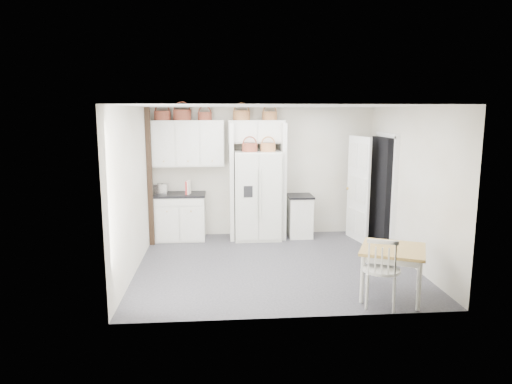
{
  "coord_description": "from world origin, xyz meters",
  "views": [
    {
      "loc": [
        -0.91,
        -7.23,
        2.51
      ],
      "look_at": [
        -0.28,
        0.4,
        1.16
      ],
      "focal_mm": 32.0,
      "sensor_mm": 36.0,
      "label": 1
    }
  ],
  "objects": [
    {
      "name": "door_slab",
      "position": [
        1.8,
        1.33,
        1.02
      ],
      "size": [
        0.21,
        0.79,
        2.05
      ],
      "primitive_type": "cube",
      "rotation": [
        0.0,
        0.0,
        -1.36
      ],
      "color": "white",
      "rests_on": "floor"
    },
    {
      "name": "trim_post",
      "position": [
        -2.2,
        1.35,
        1.3
      ],
      "size": [
        0.09,
        0.09,
        2.6
      ],
      "primitive_type": "cube",
      "color": "black",
      "rests_on": "floor"
    },
    {
      "name": "basket_upper_a",
      "position": [
        -1.98,
        1.83,
        2.44
      ],
      "size": [
        0.32,
        0.32,
        0.18
      ],
      "primitive_type": "cylinder",
      "color": "#511C14",
      "rests_on": "upper_cabinet"
    },
    {
      "name": "base_cab_right",
      "position": [
        0.72,
        1.7,
        0.41
      ],
      "size": [
        0.46,
        0.56,
        0.82
      ],
      "primitive_type": "cube",
      "color": "white",
      "rests_on": "floor"
    },
    {
      "name": "wall_right",
      "position": [
        2.25,
        0.0,
        1.3
      ],
      "size": [
        0.0,
        4.0,
        4.0
      ],
      "primitive_type": "plane",
      "rotation": [
        1.57,
        0.0,
        -1.57
      ],
      "color": "silver",
      "rests_on": "floor"
    },
    {
      "name": "basket_fridge_a",
      "position": [
        -0.31,
        1.55,
        1.83
      ],
      "size": [
        0.3,
        0.3,
        0.16
      ],
      "primitive_type": "cylinder",
      "color": "#511C14",
      "rests_on": "refrigerator"
    },
    {
      "name": "basket_bridge_b",
      "position": [
        0.11,
        1.83,
        2.43
      ],
      "size": [
        0.29,
        0.29,
        0.17
      ],
      "primitive_type": "cylinder",
      "color": "#A25F36",
      "rests_on": "bridge_cabinet"
    },
    {
      "name": "counter_left",
      "position": [
        -1.68,
        1.7,
        0.9
      ],
      "size": [
        0.99,
        0.64,
        0.04
      ],
      "primitive_type": "cube",
      "color": "black",
      "rests_on": "base_cab_left"
    },
    {
      "name": "cookbook_cream",
      "position": [
        -1.5,
        1.62,
        1.06
      ],
      "size": [
        0.08,
        0.18,
        0.27
      ],
      "primitive_type": "cube",
      "rotation": [
        0.0,
        0.0,
        -0.25
      ],
      "color": "silver",
      "rests_on": "counter_left"
    },
    {
      "name": "bridge_cabinet",
      "position": [
        -0.15,
        1.83,
        2.12
      ],
      "size": [
        1.12,
        0.34,
        0.45
      ],
      "primitive_type": "cube",
      "color": "white",
      "rests_on": "wall_back"
    },
    {
      "name": "ceiling",
      "position": [
        0.0,
        0.0,
        2.6
      ],
      "size": [
        4.5,
        4.5,
        0.0
      ],
      "primitive_type": "plane",
      "color": "white",
      "rests_on": "wall_back"
    },
    {
      "name": "wall_left",
      "position": [
        -2.25,
        0.0,
        1.3
      ],
      "size": [
        0.0,
        4.0,
        4.0
      ],
      "primitive_type": "plane",
      "rotation": [
        1.57,
        0.0,
        1.57
      ],
      "color": "silver",
      "rests_on": "floor"
    },
    {
      "name": "floor",
      "position": [
        0.0,
        0.0,
        0.0
      ],
      "size": [
        4.5,
        4.5,
        0.0
      ],
      "primitive_type": "plane",
      "color": "#2A2A2A",
      "rests_on": "ground"
    },
    {
      "name": "basket_bridge_a",
      "position": [
        -0.45,
        1.83,
        2.44
      ],
      "size": [
        0.33,
        0.33,
        0.19
      ],
      "primitive_type": "cylinder",
      "color": "#A25F36",
      "rests_on": "bridge_cabinet"
    },
    {
      "name": "dining_table",
      "position": [
        1.44,
        -1.45,
        0.35
      ],
      "size": [
        1.1,
        1.1,
        0.69
      ],
      "primitive_type": "cube",
      "rotation": [
        0.0,
        0.0,
        -0.43
      ],
      "color": "#A27A47",
      "rests_on": "floor"
    },
    {
      "name": "refrigerator",
      "position": [
        -0.15,
        1.65,
        0.88
      ],
      "size": [
        0.91,
        0.73,
        1.76
      ],
      "primitive_type": "cube",
      "color": "silver",
      "rests_on": "floor"
    },
    {
      "name": "basket_upper_c",
      "position": [
        -1.17,
        1.83,
        2.43
      ],
      "size": [
        0.27,
        0.27,
        0.16
      ],
      "primitive_type": "cylinder",
      "color": "#511C14",
      "rests_on": "upper_cabinet"
    },
    {
      "name": "counter_right",
      "position": [
        0.72,
        1.7,
        0.83
      ],
      "size": [
        0.5,
        0.59,
        0.04
      ],
      "primitive_type": "cube",
      "color": "black",
      "rests_on": "base_cab_right"
    },
    {
      "name": "upper_cabinet",
      "position": [
        -1.5,
        1.83,
        1.9
      ],
      "size": [
        1.4,
        0.34,
        0.9
      ],
      "primitive_type": "cube",
      "color": "white",
      "rests_on": "wall_back"
    },
    {
      "name": "toaster",
      "position": [
        -2.06,
        1.66,
        1.03
      ],
      "size": [
        0.31,
        0.2,
        0.2
      ],
      "primitive_type": "cube",
      "rotation": [
        0.0,
        0.0,
        -0.12
      ],
      "color": "silver",
      "rests_on": "counter_left"
    },
    {
      "name": "cookbook_red",
      "position": [
        -1.54,
        1.62,
        1.05
      ],
      "size": [
        0.04,
        0.17,
        0.26
      ],
      "primitive_type": "cube",
      "rotation": [
        0.0,
        0.0,
        -0.04
      ],
      "color": "#B82D2D",
      "rests_on": "counter_left"
    },
    {
      "name": "doorway_void",
      "position": [
        2.16,
        1.0,
        1.02
      ],
      "size": [
        0.18,
        0.85,
        2.05
      ],
      "primitive_type": "cube",
      "color": "black",
      "rests_on": "floor"
    },
    {
      "name": "basket_fridge_b",
      "position": [
        0.05,
        1.55,
        1.83
      ],
      "size": [
        0.29,
        0.29,
        0.16
      ],
      "primitive_type": "cylinder",
      "color": "#A25F36",
      "rests_on": "refrigerator"
    },
    {
      "name": "base_cab_left",
      "position": [
        -1.68,
        1.7,
        0.44
      ],
      "size": [
        0.95,
        0.6,
        0.88
      ],
      "primitive_type": "cube",
      "color": "white",
      "rests_on": "floor"
    },
    {
      "name": "wall_back",
      "position": [
        0.0,
        2.0,
        1.3
      ],
      "size": [
        4.5,
        0.0,
        4.5
      ],
      "primitive_type": "plane",
      "rotation": [
        1.57,
        0.0,
        0.0
      ],
      "color": "silver",
      "rests_on": "floor"
    },
    {
      "name": "fridge_panel_right",
      "position": [
        0.36,
        1.7,
        1.15
      ],
      "size": [
        0.08,
        0.6,
        2.3
      ],
      "primitive_type": "cube",
      "color": "white",
      "rests_on": "floor"
    },
    {
      "name": "windsor_chair",
      "position": [
        1.18,
        -1.75,
        0.49
      ],
      "size": [
        0.61,
        0.58,
        0.99
      ],
      "primitive_type": "cube",
      "rotation": [
        0.0,
        0.0,
        -0.37
      ],
      "color": "white",
      "rests_on": "floor"
    },
    {
      "name": "basket_upper_b",
      "position": [
        -1.6,
        1.83,
        2.45
      ],
      "size": [
        0.35,
        0.35,
        0.2
      ],
      "primitive_type": "cylinder",
      "color": "#511C14",
      "rests_on": "upper_cabinet"
    },
    {
      "name": "fridge_panel_left",
      "position": [
        -0.66,
        1.7,
        1.15
      ],
      "size": [
        0.08,
        0.6,
        2.3
      ],
      "primitive_type": "cube",
      "color": "white",
      "rests_on": "floor"
    }
  ]
}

